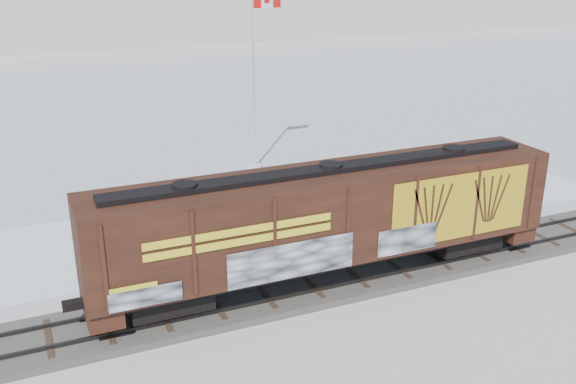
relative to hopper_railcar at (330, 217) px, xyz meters
name	(u,v)px	position (x,y,z in m)	size (l,w,h in m)	color
ground	(309,289)	(-0.85, 0.01, -3.05)	(500.00, 500.00, 0.00)	white
rail_track	(309,286)	(-0.85, 0.01, -2.90)	(50.00, 3.40, 0.43)	#59544C
parking_strip	(246,223)	(-0.85, 7.51, -3.04)	(40.00, 8.00, 0.03)	white
hopper_railcar	(330,217)	(0.00, 0.00, 0.00)	(19.13, 3.06, 4.71)	black
flagpole	(255,105)	(2.90, 15.90, 1.00)	(2.30, 0.90, 11.05)	silver
car_silver	(206,221)	(-3.06, 7.03, -2.36)	(1.57, 3.89, 1.33)	#B6BABE
car_white	(347,206)	(3.99, 5.80, -2.25)	(1.63, 4.67, 1.54)	white
car_dark	(377,183)	(7.36, 8.49, -2.36)	(1.85, 4.55, 1.32)	black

